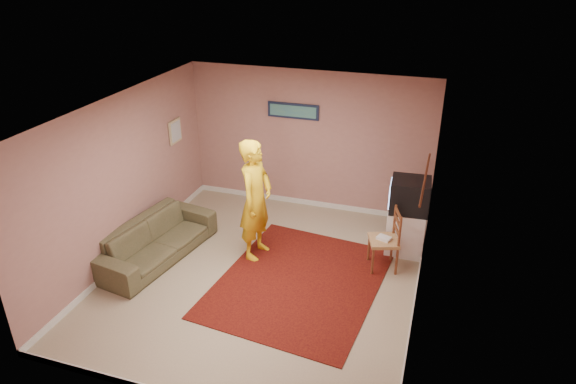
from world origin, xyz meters
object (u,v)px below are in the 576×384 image
(crt_tv, at_px, (410,195))
(chair_b, at_px, (384,234))
(sofa, at_px, (156,240))
(person, at_px, (256,200))
(tv_cabinet, at_px, (406,231))
(chair_a, at_px, (411,213))

(crt_tv, height_order, chair_b, crt_tv)
(sofa, bearing_deg, person, -59.56)
(tv_cabinet, height_order, person, person)
(tv_cabinet, xyz_separation_m, crt_tv, (-0.01, -0.00, 0.64))
(chair_a, height_order, chair_b, chair_b)
(tv_cabinet, relative_size, sofa, 0.35)
(chair_b, bearing_deg, tv_cabinet, 136.56)
(person, bearing_deg, chair_a, -59.49)
(tv_cabinet, relative_size, person, 0.38)
(tv_cabinet, bearing_deg, chair_a, 80.23)
(sofa, bearing_deg, tv_cabinet, -59.93)
(tv_cabinet, height_order, chair_a, chair_a)
(sofa, bearing_deg, chair_a, -57.32)
(crt_tv, relative_size, chair_b, 1.15)
(chair_b, bearing_deg, crt_tv, 137.03)
(sofa, relative_size, person, 1.10)
(chair_b, distance_m, person, 2.02)
(tv_cabinet, xyz_separation_m, sofa, (-3.75, -1.39, -0.06))
(chair_b, bearing_deg, sofa, -95.46)
(person, bearing_deg, sofa, 116.85)
(crt_tv, distance_m, sofa, 4.05)
(chair_b, bearing_deg, person, -101.76)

